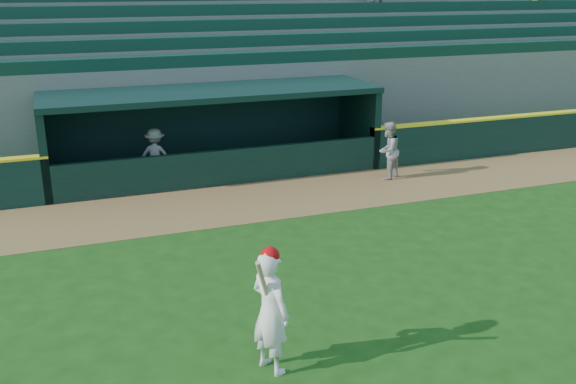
{
  "coord_description": "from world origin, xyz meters",
  "views": [
    {
      "loc": [
        -4.29,
        -9.91,
        5.34
      ],
      "look_at": [
        0.0,
        1.6,
        1.3
      ],
      "focal_mm": 40.0,
      "sensor_mm": 36.0,
      "label": 1
    }
  ],
  "objects": [
    {
      "name": "dugout",
      "position": [
        0.0,
        8.0,
        1.36
      ],
      "size": [
        9.4,
        2.8,
        2.46
      ],
      "color": "#62615D",
      "rests_on": "ground"
    },
    {
      "name": "batter_at_plate",
      "position": [
        -1.72,
        -2.3,
        0.96
      ],
      "size": [
        0.68,
        0.84,
        1.93
      ],
      "color": "white",
      "rests_on": "ground"
    },
    {
      "name": "warning_track",
      "position": [
        0.0,
        4.9,
        0.01
      ],
      "size": [
        40.0,
        3.0,
        0.01
      ],
      "primitive_type": "cube",
      "color": "brown",
      "rests_on": "ground"
    },
    {
      "name": "stands",
      "position": [
        -0.01,
        12.58,
        2.39
      ],
      "size": [
        34.5,
        6.25,
        7.47
      ],
      "color": "slate",
      "rests_on": "ground"
    },
    {
      "name": "dugout_player_inside",
      "position": [
        -1.73,
        7.49,
        0.75
      ],
      "size": [
        1.11,
        0.88,
        1.51
      ],
      "primitive_type": "imported",
      "rotation": [
        0.0,
        0.0,
        2.76
      ],
      "color": "#A6A6A0",
      "rests_on": "ground"
    },
    {
      "name": "dugout_player_front",
      "position": [
        4.45,
        5.48,
        0.82
      ],
      "size": [
        1.01,
        0.95,
        1.64
      ],
      "primitive_type": "imported",
      "rotation": [
        0.0,
        0.0,
        3.7
      ],
      "color": "#989793",
      "rests_on": "ground"
    },
    {
      "name": "ground",
      "position": [
        0.0,
        0.0,
        0.0
      ],
      "size": [
        120.0,
        120.0,
        0.0
      ],
      "primitive_type": "plane",
      "color": "#184110",
      "rests_on": "ground"
    }
  ]
}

